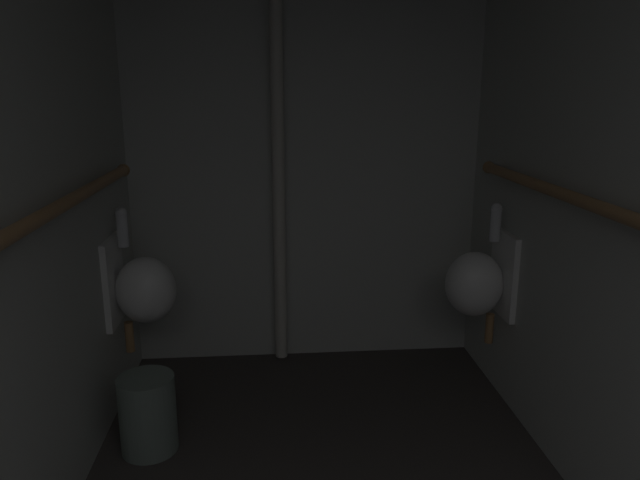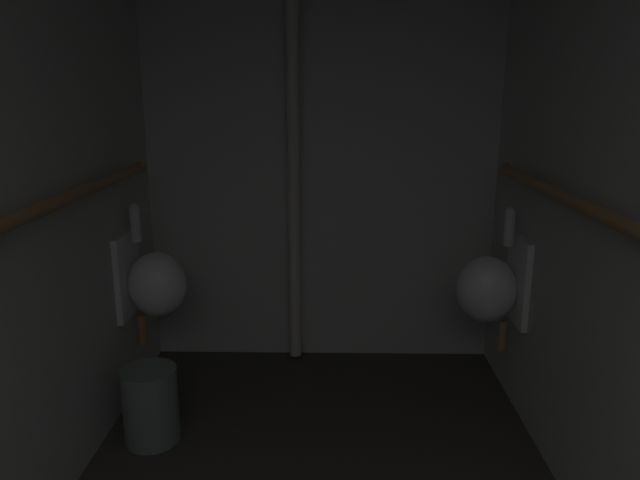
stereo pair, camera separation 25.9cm
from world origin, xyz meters
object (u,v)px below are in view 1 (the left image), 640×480
urinal_right_mid (478,282)px  waste_bin (148,414)px  standpipe_back_wall (278,162)px  urinal_left_mid (141,288)px

urinal_right_mid → waste_bin: 1.74m
urinal_right_mid → standpipe_back_wall: 1.27m
standpipe_back_wall → urinal_right_mid: bearing=-25.7°
urinal_left_mid → waste_bin: (0.08, -0.44, -0.45)m
urinal_left_mid → urinal_right_mid: bearing=-1.6°
urinal_left_mid → standpipe_back_wall: standpipe_back_wall is taller
urinal_right_mid → standpipe_back_wall: (-1.02, 0.49, 0.57)m
standpipe_back_wall → waste_bin: 1.49m
urinal_right_mid → waste_bin: (-1.64, -0.39, -0.45)m
urinal_left_mid → waste_bin: urinal_left_mid is taller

